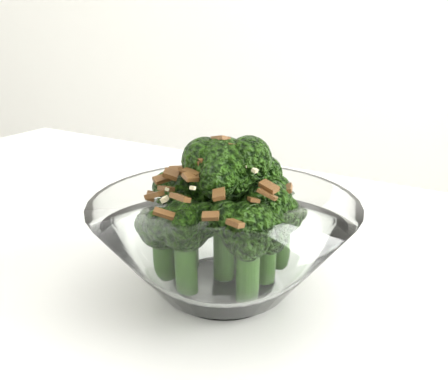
# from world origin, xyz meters

# --- Properties ---
(table) EXTENTS (1.40, 1.17, 0.75)m
(table) POSITION_xyz_m (-0.13, 0.07, 0.68)
(table) COLOR white
(table) RESTS_ON ground
(broccoli_dish) EXTENTS (0.23, 0.23, 0.15)m
(broccoli_dish) POSITION_xyz_m (-0.04, 0.05, 0.80)
(broccoli_dish) COLOR white
(broccoli_dish) RESTS_ON table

